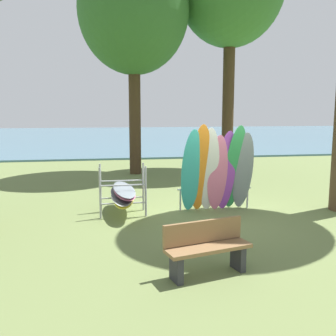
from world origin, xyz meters
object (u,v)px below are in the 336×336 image
object	(u,v)px
tree_mid_behind	(134,11)
leaning_board_pile	(217,171)
park_bench	(207,247)
board_storage_rack	(123,194)

from	to	relation	value
tree_mid_behind	leaning_board_pile	distance (m)	8.44
leaning_board_pile	park_bench	bearing A→B (deg)	-108.99
tree_mid_behind	board_storage_rack	size ratio (longest dim) A/B	4.20
tree_mid_behind	park_bench	world-z (taller)	tree_mid_behind
board_storage_rack	park_bench	world-z (taller)	board_storage_rack
leaning_board_pile	park_bench	xyz separation A→B (m)	(-1.25, -3.64, -0.61)
tree_mid_behind	park_bench	bearing A→B (deg)	-88.10
board_storage_rack	park_bench	size ratio (longest dim) A/B	1.46
board_storage_rack	tree_mid_behind	bearing A→B (deg)	82.52
leaning_board_pile	board_storage_rack	xyz separation A→B (m)	(-2.40, 0.15, -0.54)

